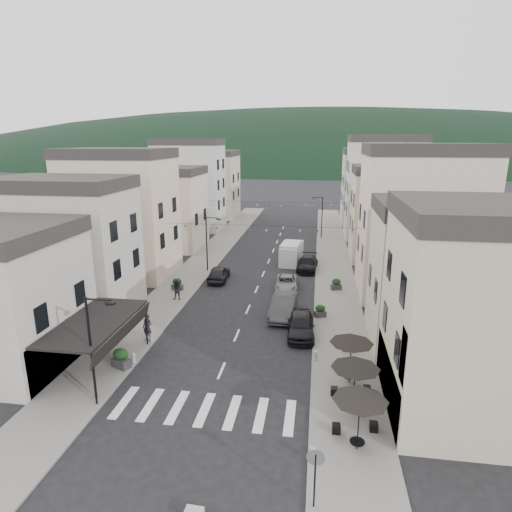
% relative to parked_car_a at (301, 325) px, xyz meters
% --- Properties ---
extents(ground, '(700.00, 700.00, 0.00)m').
position_rel_parked_car_a_xyz_m(ground, '(-4.60, -11.72, -0.81)').
color(ground, black).
rests_on(ground, ground).
extents(sidewalk_left, '(4.00, 76.00, 0.12)m').
position_rel_parked_car_a_xyz_m(sidewalk_left, '(-12.10, 20.28, -0.75)').
color(sidewalk_left, slate).
rests_on(sidewalk_left, ground).
extents(sidewalk_right, '(4.00, 76.00, 0.12)m').
position_rel_parked_car_a_xyz_m(sidewalk_right, '(2.90, 20.28, -0.75)').
color(sidewalk_right, slate).
rests_on(sidewalk_right, ground).
extents(hill_backdrop, '(640.00, 360.00, 70.00)m').
position_rel_parked_car_a_xyz_m(hill_backdrop, '(-4.60, 288.28, -0.81)').
color(hill_backdrop, black).
rests_on(hill_backdrop, ground).
extents(bistro_building, '(10.00, 8.00, 10.00)m').
position_rel_parked_car_a_xyz_m(bistro_building, '(9.90, -7.72, 4.19)').
color(bistro_building, '#B5AA8F').
rests_on(bistro_building, ground).
extents(boutique_awning, '(3.77, 7.50, 3.28)m').
position_rel_parked_car_a_xyz_m(boutique_awning, '(-11.85, -6.72, 2.30)').
color(boutique_awning, black).
rests_on(boutique_awning, ground).
extents(buildings_row_left, '(10.20, 54.16, 14.00)m').
position_rel_parked_car_a_xyz_m(buildings_row_left, '(-19.10, 26.03, 5.31)').
color(buildings_row_left, '#A7A199').
rests_on(buildings_row_left, ground).
extents(buildings_row_right, '(10.20, 54.16, 14.50)m').
position_rel_parked_car_a_xyz_m(buildings_row_right, '(9.90, 24.87, 5.51)').
color(buildings_row_right, '#B5AA8F').
rests_on(buildings_row_right, ground).
extents(cafe_terrace, '(2.50, 8.10, 2.53)m').
position_rel_parked_car_a_xyz_m(cafe_terrace, '(3.10, -8.92, 1.55)').
color(cafe_terrace, black).
rests_on(cafe_terrace, ground).
extents(streetlamp_left_near, '(1.70, 0.56, 6.00)m').
position_rel_parked_car_a_xyz_m(streetlamp_left_near, '(-10.42, -9.72, 2.89)').
color(streetlamp_left_near, black).
rests_on(streetlamp_left_near, ground).
extents(streetlamp_left_far, '(1.70, 0.56, 6.00)m').
position_rel_parked_car_a_xyz_m(streetlamp_left_far, '(-10.42, 14.28, 2.89)').
color(streetlamp_left_far, black).
rests_on(streetlamp_left_far, ground).
extents(streetlamp_right_far, '(1.70, 0.56, 6.00)m').
position_rel_parked_car_a_xyz_m(streetlamp_right_far, '(1.22, 32.28, 2.89)').
color(streetlamp_right_far, black).
rests_on(streetlamp_right_far, ground).
extents(traffic_sign, '(0.70, 0.07, 2.70)m').
position_rel_parked_car_a_xyz_m(traffic_sign, '(1.20, -15.22, 1.12)').
color(traffic_sign, black).
rests_on(traffic_sign, ground).
extents(bollards, '(11.66, 10.26, 0.60)m').
position_rel_parked_car_a_xyz_m(bollards, '(-4.60, -6.22, -0.39)').
color(bollards, gray).
rests_on(bollards, ground).
extents(bunting_near, '(19.00, 0.28, 0.62)m').
position_rel_parked_car_a_xyz_m(bunting_near, '(-4.60, 10.28, 4.84)').
color(bunting_near, black).
rests_on(bunting_near, ground).
extents(bunting_far, '(19.00, 0.28, 0.62)m').
position_rel_parked_car_a_xyz_m(bunting_far, '(-4.60, 26.28, 4.84)').
color(bunting_far, black).
rests_on(bunting_far, ground).
extents(parked_car_a, '(2.17, 4.86, 1.62)m').
position_rel_parked_car_a_xyz_m(parked_car_a, '(0.00, 0.00, 0.00)').
color(parked_car_a, black).
rests_on(parked_car_a, ground).
extents(parked_car_b, '(2.14, 5.33, 1.72)m').
position_rel_parked_car_a_xyz_m(parked_car_b, '(-1.52, 3.32, 0.05)').
color(parked_car_b, '#2E2F31').
rests_on(parked_car_b, ground).
extents(parked_car_c, '(2.30, 4.62, 1.26)m').
position_rel_parked_car_a_xyz_m(parked_car_c, '(-1.80, 9.86, -0.18)').
color(parked_car_c, gray).
rests_on(parked_car_c, ground).
extents(parked_car_d, '(2.39, 5.12, 1.45)m').
position_rel_parked_car_a_xyz_m(parked_car_d, '(0.00, 16.42, -0.09)').
color(parked_car_d, black).
rests_on(parked_car_d, ground).
extents(parked_car_e, '(1.97, 4.54, 1.52)m').
position_rel_parked_car_a_xyz_m(parked_car_e, '(-8.79, 11.47, -0.05)').
color(parked_car_e, black).
rests_on(parked_car_e, ground).
extents(delivery_van, '(2.55, 5.36, 2.48)m').
position_rel_parked_car_a_xyz_m(delivery_van, '(-1.94, 18.97, 0.41)').
color(delivery_van, silver).
rests_on(delivery_van, ground).
extents(pedestrian_a, '(0.81, 0.64, 1.96)m').
position_rel_parked_car_a_xyz_m(pedestrian_a, '(-10.58, -2.65, 0.29)').
color(pedestrian_a, black).
rests_on(pedestrian_a, sidewalk_left).
extents(pedestrian_b, '(0.91, 0.72, 1.82)m').
position_rel_parked_car_a_xyz_m(pedestrian_b, '(-11.05, 5.27, 0.22)').
color(pedestrian_b, black).
rests_on(pedestrian_b, sidewalk_left).
extents(planter_la, '(1.28, 1.01, 1.26)m').
position_rel_parked_car_a_xyz_m(planter_la, '(-10.79, -6.42, -0.08)').
color(planter_la, '#2D2D30').
rests_on(planter_la, sidewalk_left).
extents(planter_lb, '(1.15, 0.87, 1.14)m').
position_rel_parked_car_a_xyz_m(planter_lb, '(-11.93, 7.78, -0.14)').
color(planter_lb, '#333235').
rests_on(planter_lb, sidewalk_left).
extents(planter_ra, '(0.90, 0.50, 1.00)m').
position_rel_parked_car_a_xyz_m(planter_ra, '(3.33, -2.10, -0.20)').
color(planter_ra, '#2C2C2F').
rests_on(planter_ra, sidewalk_right).
extents(planter_rb, '(1.02, 0.80, 1.01)m').
position_rel_parked_car_a_xyz_m(planter_rb, '(1.40, 3.32, -0.20)').
color(planter_rb, '#2E2F31').
rests_on(planter_rb, sidewalk_right).
extents(planter_rc, '(1.07, 0.79, 1.08)m').
position_rel_parked_car_a_xyz_m(planter_rc, '(2.89, 10.05, -0.17)').
color(planter_rc, '#2D2D30').
rests_on(planter_rc, sidewalk_right).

